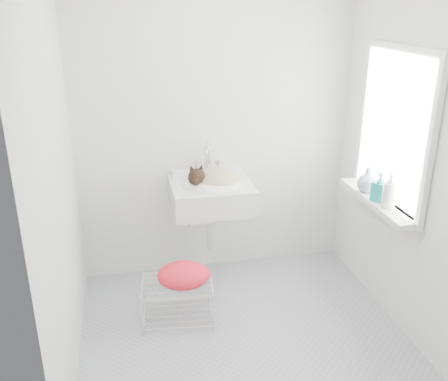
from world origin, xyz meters
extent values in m
cube|color=#A5A8AC|center=(0.00, 0.00, 0.00)|extent=(2.20, 2.00, 0.02)
cube|color=silver|center=(0.00, 1.00, 1.25)|extent=(2.20, 0.02, 2.50)
cube|color=silver|center=(1.10, 0.00, 1.25)|extent=(0.02, 2.00, 2.50)
cube|color=silver|center=(-1.10, 0.00, 1.25)|extent=(0.02, 2.00, 2.50)
cube|color=white|center=(1.09, 0.20, 1.35)|extent=(0.01, 0.80, 1.00)
cube|color=white|center=(1.07, 0.20, 1.35)|extent=(0.04, 0.90, 1.10)
cube|color=white|center=(1.01, 0.20, 0.83)|extent=(0.16, 0.88, 0.04)
cube|color=white|center=(-0.08, 0.74, 0.85)|extent=(0.61, 0.54, 0.25)
ellipsoid|color=tan|center=(-0.05, 0.73, 0.88)|extent=(0.38, 0.34, 0.19)
sphere|color=black|center=(-0.20, 0.67, 0.97)|extent=(0.14, 0.14, 0.13)
torus|color=#B54521|center=(-0.18, 0.66, 0.93)|extent=(0.13, 0.12, 0.05)
cube|color=silver|center=(-0.42, 0.28, 0.15)|extent=(0.52, 0.39, 0.29)
ellipsoid|color=red|center=(-0.37, 0.25, 0.32)|extent=(0.40, 0.31, 0.15)
imported|color=white|center=(1.00, 0.04, 0.85)|extent=(0.09, 0.09, 0.20)
imported|color=teal|center=(1.00, 0.17, 0.85)|extent=(0.13, 0.13, 0.20)
imported|color=#AABACB|center=(1.00, 0.34, 0.85)|extent=(0.15, 0.15, 0.19)
camera|label=1|loc=(-0.71, -2.72, 2.17)|focal=39.46mm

